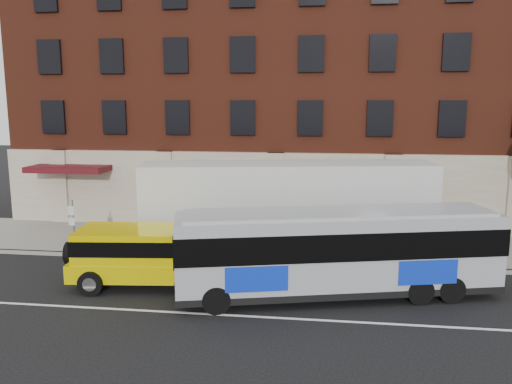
# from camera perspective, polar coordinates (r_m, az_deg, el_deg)

# --- Properties ---
(ground) EXTENTS (120.00, 120.00, 0.00)m
(ground) POSITION_cam_1_polar(r_m,az_deg,el_deg) (16.63, -1.85, -14.19)
(ground) COLOR black
(ground) RESTS_ON ground
(sidewalk) EXTENTS (60.00, 6.00, 0.15)m
(sidewalk) POSITION_cam_1_polar(r_m,az_deg,el_deg) (25.02, 1.52, -5.62)
(sidewalk) COLOR gray
(sidewalk) RESTS_ON ground
(kerb) EXTENTS (60.00, 0.25, 0.15)m
(kerb) POSITION_cam_1_polar(r_m,az_deg,el_deg) (22.16, 0.70, -7.70)
(kerb) COLOR gray
(kerb) RESTS_ON ground
(lane_line) EXTENTS (60.00, 0.12, 0.01)m
(lane_line) POSITION_cam_1_polar(r_m,az_deg,el_deg) (17.08, -1.56, -13.49)
(lane_line) COLOR white
(lane_line) RESTS_ON ground
(building) EXTENTS (30.00, 12.10, 15.00)m
(building) POSITION_cam_1_polar(r_m,az_deg,el_deg) (31.99, 3.09, 11.37)
(building) COLOR #602516
(building) RESTS_ON sidewalk
(sign_pole) EXTENTS (0.30, 0.20, 2.50)m
(sign_pole) POSITION_cam_1_polar(r_m,az_deg,el_deg) (24.40, -19.52, -3.28)
(sign_pole) COLOR slate
(sign_pole) RESTS_ON ground
(city_bus) EXTENTS (11.50, 5.10, 3.08)m
(city_bus) POSITION_cam_1_polar(r_m,az_deg,el_deg) (18.35, 9.00, -6.30)
(city_bus) COLOR #A7ABB1
(city_bus) RESTS_ON ground
(yellow_suv) EXTENTS (5.79, 2.93, 2.17)m
(yellow_suv) POSITION_cam_1_polar(r_m,az_deg,el_deg) (19.83, -12.83, -6.57)
(yellow_suv) COLOR #EBD500
(yellow_suv) RESTS_ON ground
(shipping_container) EXTENTS (12.81, 4.69, 4.18)m
(shipping_container) POSITION_cam_1_polar(r_m,az_deg,el_deg) (22.62, 3.53, -2.12)
(shipping_container) COLOR black
(shipping_container) RESTS_ON ground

